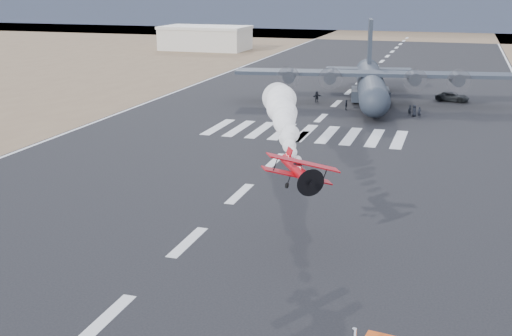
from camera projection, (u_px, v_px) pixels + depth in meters
The scene contains 20 objects.
ground at pixel (105, 319), 37.19m from camera, with size 500.00×500.00×0.00m, color black.
scrub_far at pixel (413, 33), 247.75m from camera, with size 500.00×80.00×0.00m, color brown.
runway_markings at pixel (321, 118), 92.12m from camera, with size 60.00×260.00×0.01m, color silver, non-canonical shape.
ridge_seg_a at pixel (31, 7), 329.92m from camera, with size 150.00×50.00×13.00m, color gray.
ridge_seg_b at pixel (144, 6), 310.81m from camera, with size 150.00×50.00×15.00m, color gray.
ridge_seg_c at pixel (273, 6), 291.69m from camera, with size 150.00×50.00×17.00m, color gray.
ridge_seg_d at pixel (419, 12), 273.40m from camera, with size 150.00×50.00×13.00m, color gray.
hangar_left at pixel (205, 38), 184.06m from camera, with size 24.50×14.50×6.70m.
aerobatic_biplane at pixel (297, 170), 46.04m from camera, with size 5.47×5.33×3.01m.
smoke_trail at pixel (281, 106), 68.50m from camera, with size 10.45×27.25×3.59m.
transport_aircraft at pixel (371, 82), 103.81m from camera, with size 43.47×35.62×12.57m.
support_vehicle at pixel (452, 97), 104.86m from camera, with size 2.46×5.33×1.48m, color black.
crew_a at pixel (410, 110), 93.48m from camera, with size 0.57×0.47×1.57m, color black.
crew_b at pixel (374, 107), 95.88m from camera, with size 0.86×0.53×1.77m, color black.
crew_c at pixel (387, 105), 96.92m from camera, with size 1.12×0.52×1.73m, color black.
crew_d at pixel (346, 105), 97.58m from camera, with size 0.93×0.47×1.58m, color black.
crew_e at pixel (414, 111), 92.94m from camera, with size 0.83×0.51×1.70m, color black.
crew_f at pixel (317, 97), 104.11m from camera, with size 1.65×0.54×1.78m, color black.
crew_g at pixel (419, 112), 92.01m from camera, with size 0.57×0.47×1.57m, color black.
crew_h at pixel (364, 107), 95.39m from camera, with size 0.82×0.51×1.69m, color black.
Camera 1 is at (18.39, -29.07, 18.80)m, focal length 45.00 mm.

